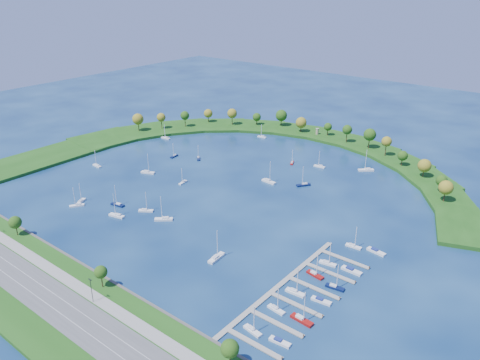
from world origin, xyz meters
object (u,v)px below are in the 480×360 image
Objects in this scene: moored_boat_1 at (198,158)px; moored_boat_10 at (183,182)px; moored_boat_16 at (262,136)px; docked_boat_9 at (351,270)px; docked_boat_11 at (376,251)px; moored_boat_5 at (164,219)px; moored_boat_7 at (118,204)px; moored_boat_13 at (292,162)px; docked_boat_2 at (276,309)px; dock_system at (296,292)px; moored_boat_14 at (146,210)px; moored_boat_0 at (366,170)px; docked_boat_6 at (315,274)px; docked_boat_4 at (295,292)px; moored_boat_9 at (174,156)px; moored_boat_15 at (117,215)px; docked_boat_5 at (321,301)px; docked_boat_8 at (328,263)px; moored_boat_2 at (97,165)px; moored_boat_3 at (320,166)px; moored_boat_18 at (304,184)px; docked_boat_0 at (253,330)px; docked_boat_7 at (335,287)px; moored_boat_11 at (166,138)px; moored_boat_6 at (269,181)px; moored_boat_17 at (81,201)px; moored_boat_8 at (216,257)px; docked_boat_10 at (353,246)px; docked_boat_1 at (280,342)px; moored_boat_12 at (148,172)px; docked_boat_3 at (302,319)px; moored_boat_4 at (77,205)px.

moored_boat_10 is (20.34, -35.30, -0.01)m from moored_boat_1.
moored_boat_16 is 1.16× the size of docked_boat_9.
docked_boat_11 is (1.90, 20.49, -0.01)m from docked_boat_9.
moored_boat_5 reaches higher than moored_boat_7.
docked_boat_11 is at bearing -172.75° from moored_boat_7.
docked_boat_9 is at bearing -160.35° from moored_boat_13.
moored_boat_5 is at bearing 171.52° from docked_boat_2.
moored_boat_14 is at bearing 174.36° from dock_system.
moored_boat_0 reaches higher than docked_boat_6.
moored_boat_10 is 120.43m from docked_boat_4.
moored_boat_9 is 89.31m from moored_boat_15.
docked_boat_5 is (94.97, -7.91, -0.36)m from moored_boat_5.
docked_boat_8 is (-0.00, 39.02, 0.00)m from docked_boat_2.
moored_boat_3 reaches higher than moored_boat_2.
moored_boat_18 is 82.69m from docked_boat_8.
docked_boat_7 is at bearing 84.71° from docked_boat_0.
moored_boat_10 is 0.85× the size of moored_boat_11.
moored_boat_0 is 1.25× the size of moored_boat_14.
docked_boat_2 reaches higher than moored_boat_16.
moored_boat_1 is 147.52m from docked_boat_6.
dock_system is 28.33m from docked_boat_0.
moored_boat_18 reaches higher than moored_boat_9.
moored_boat_6 is 107.61m from moored_boat_17.
moored_boat_8 is at bearing 176.33° from docked_boat_5.
moored_boat_10 is 129.38m from docked_boat_5.
moored_boat_14 is at bearing -164.95° from docked_boat_10.
moored_boat_6 is 1.25× the size of moored_boat_17.
docked_boat_1 is (50.56, -25.53, -0.39)m from moored_boat_8.
moored_boat_10 is 0.85× the size of moored_boat_14.
moored_boat_11 is 0.96× the size of docked_boat_4.
docked_boat_0 reaches higher than docked_boat_9.
moored_boat_6 reaches higher than moored_boat_10.
moored_boat_5 is 1.49× the size of docked_boat_11.
moored_boat_11 reaches higher than dock_system.
moored_boat_11 is at bearing 105.28° from moored_boat_12.
docked_boat_8 is at bearing 109.86° from docked_boat_3.
docked_boat_0 is 53.53m from docked_boat_8.
moored_boat_8 reaches higher than moored_boat_16.
moored_boat_11 is 0.88× the size of moored_boat_12.
moored_boat_1 is 0.87× the size of docked_boat_4.
moored_boat_16 is 0.96× the size of docked_boat_2.
moored_boat_0 is 141.20m from moored_boat_14.
docked_boat_7 reaches higher than docked_boat_5.
moored_boat_8 is 171.20m from moored_boat_16.
moored_boat_11 is 0.89× the size of moored_boat_15.
moored_boat_0 is 1.76× the size of docked_boat_5.
moored_boat_2 is at bearing 163.67° from docked_boat_5.
moored_boat_4 is 1.39× the size of docked_boat_5.
moored_boat_7 is 12.95m from moored_boat_15.
moored_boat_12 is 0.99× the size of docked_boat_3.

